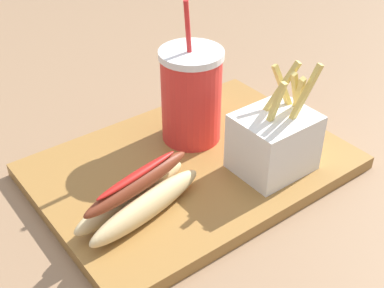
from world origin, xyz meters
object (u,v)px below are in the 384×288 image
object	(u,v)px
hot_dog_1	(139,197)
ketchup_cup_1	(206,100)
soda_cup	(191,95)
fries_basket	(274,141)

from	to	relation	value
hot_dog_1	ketchup_cup_1	bearing A→B (deg)	-145.68
soda_cup	hot_dog_1	world-z (taller)	soda_cup
hot_dog_1	ketchup_cup_1	xyz separation A→B (m)	(-0.24, -0.16, -0.02)
fries_basket	hot_dog_1	distance (m)	0.21
soda_cup	hot_dog_1	size ratio (longest dim) A/B	1.14
hot_dog_1	ketchup_cup_1	world-z (taller)	hot_dog_1
soda_cup	ketchup_cup_1	world-z (taller)	soda_cup
soda_cup	hot_dog_1	bearing A→B (deg)	32.20
soda_cup	fries_basket	xyz separation A→B (m)	(-0.04, 0.13, -0.03)
hot_dog_1	fries_basket	bearing A→B (deg)	170.63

